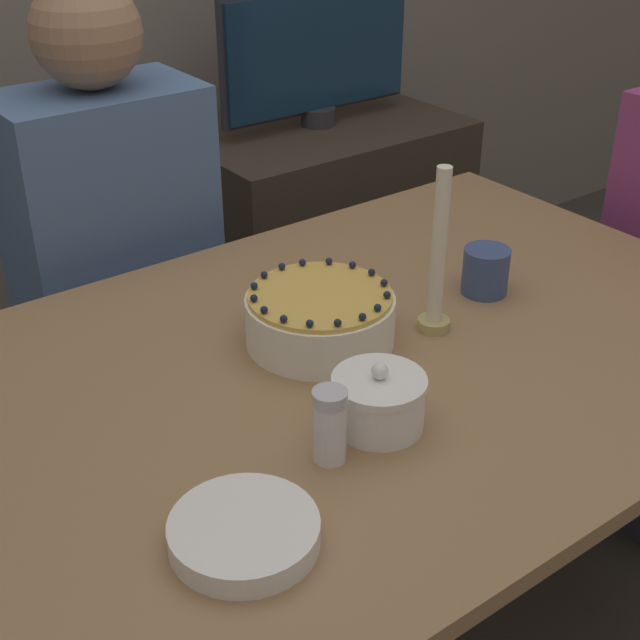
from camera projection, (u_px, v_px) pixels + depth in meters
The scene contains 10 objects.
dining_table at pixel (361, 407), 1.49m from camera, with size 1.45×0.97×0.75m.
cake at pixel (320, 318), 1.44m from camera, with size 0.24×0.24×0.10m.
sugar_bowl at pixel (379, 401), 1.24m from camera, with size 0.13×0.13×0.10m.
sugar_shaker at pixel (330, 425), 1.17m from camera, with size 0.05×0.05×0.11m.
plate_stack at pixel (244, 533), 1.05m from camera, with size 0.18×0.18×0.03m.
candle at pixel (438, 266), 1.44m from camera, with size 0.05×0.05×0.29m.
cup at pixel (486, 271), 1.59m from camera, with size 0.08×0.08×0.08m.
person_man_blue_shirt at pixel (122, 315), 1.95m from camera, with size 0.40×0.34×1.26m.
side_cabinet at pixel (318, 239), 2.75m from camera, with size 0.81×0.54×0.72m.
tv_monitor at pixel (317, 54), 2.48m from camera, with size 0.63×0.10×0.38m.
Camera 1 is at (-0.78, -0.93, 1.51)m, focal length 50.00 mm.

